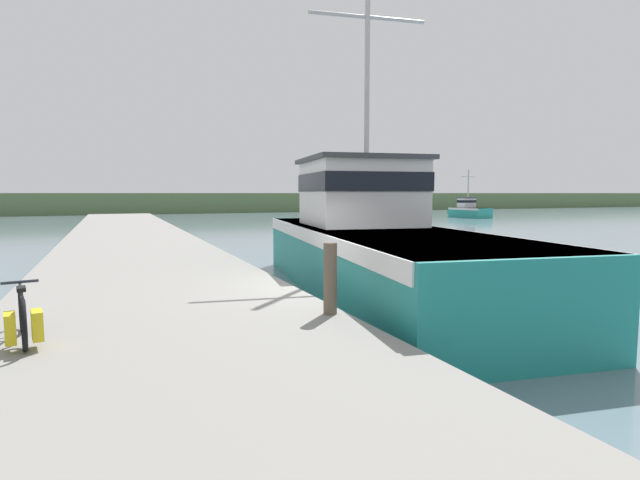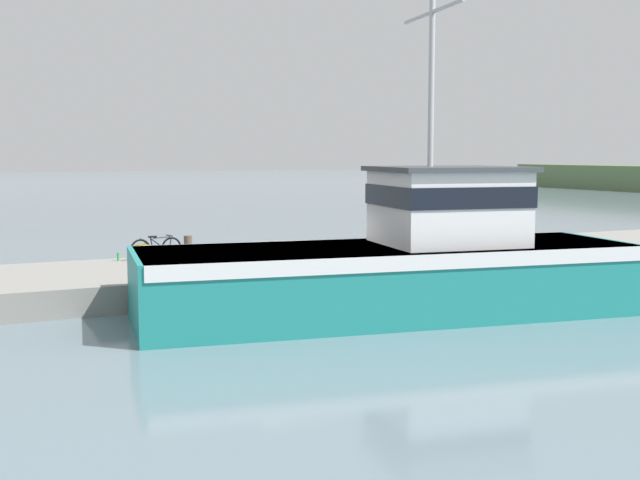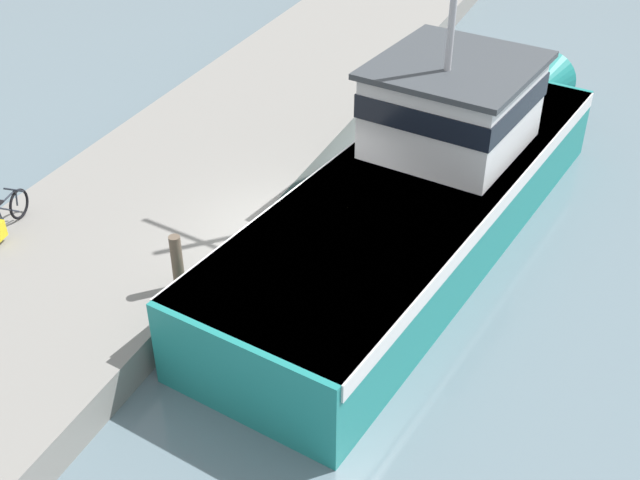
% 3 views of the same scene
% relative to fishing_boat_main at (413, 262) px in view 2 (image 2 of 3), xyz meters
% --- Properties ---
extents(ground_plane, '(320.00, 320.00, 0.00)m').
position_rel_fishing_boat_main_xyz_m(ground_plane, '(-2.04, -2.33, -1.29)').
color(ground_plane, slate).
extents(dock_pier, '(5.22, 80.00, 0.71)m').
position_rel_fishing_boat_main_xyz_m(dock_pier, '(-5.59, -2.33, -0.93)').
color(dock_pier, gray).
rests_on(dock_pier, ground_plane).
extents(fishing_boat_main, '(5.33, 14.39, 8.41)m').
position_rel_fishing_boat_main_xyz_m(fishing_boat_main, '(0.00, 0.00, 0.00)').
color(fishing_boat_main, teal).
rests_on(fishing_boat_main, ground_plane).
extents(bicycle_touring, '(0.59, 1.63, 0.72)m').
position_rel_fishing_boat_main_xyz_m(bicycle_touring, '(-7.42, -4.59, -0.25)').
color(bicycle_touring, black).
rests_on(bicycle_touring, dock_pier).
extents(mooring_post, '(0.21, 0.21, 1.12)m').
position_rel_fishing_boat_main_xyz_m(mooring_post, '(-3.25, -4.65, -0.02)').
color(mooring_post, brown).
rests_on(mooring_post, dock_pier).
extents(water_bottle_by_bike, '(0.06, 0.06, 0.25)m').
position_rel_fishing_boat_main_xyz_m(water_bottle_by_bike, '(-7.59, -5.55, -0.45)').
color(water_bottle_by_bike, green).
rests_on(water_bottle_by_bike, dock_pier).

